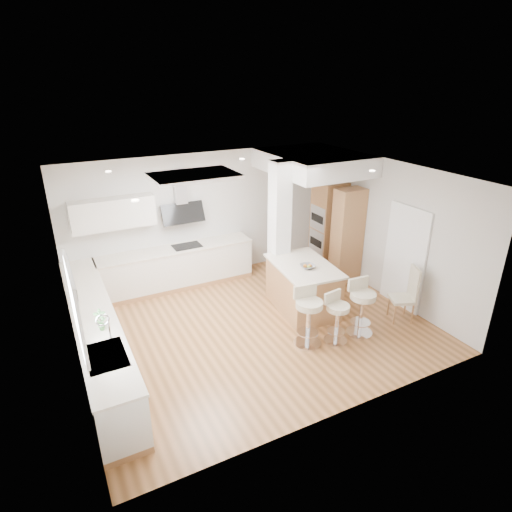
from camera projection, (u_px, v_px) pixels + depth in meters
ground at (254, 326)px, 7.92m from camera, size 6.00×6.00×0.00m
ceiling at (254, 326)px, 7.92m from camera, size 6.00×5.00×0.02m
wall_back at (203, 217)px, 9.42m from camera, size 6.00×0.04×2.80m
wall_left at (68, 295)px, 6.11m from camera, size 0.04×5.00×2.80m
wall_right at (386, 230)px, 8.63m from camera, size 0.04×5.00×2.80m
skylight at (194, 176)px, 6.99m from camera, size 4.10×2.10×0.06m
window_left at (74, 304)px, 5.28m from camera, size 0.06×1.28×1.07m
doorway_right at (405, 259)px, 8.29m from camera, size 0.05×1.00×2.10m
counter_left at (97, 336)px, 6.80m from camera, size 0.63×4.50×1.35m
counter_back at (169, 258)px, 9.08m from camera, size 3.62×0.63×2.50m
pillar at (279, 231)px, 8.59m from camera, size 0.35×0.35×2.80m
soffit at (313, 162)px, 8.93m from camera, size 1.78×2.20×0.40m
oven_column at (335, 230)px, 9.64m from camera, size 0.63×1.21×2.10m
peninsula at (303, 287)px, 8.33m from camera, size 1.20×1.67×1.02m
bar_stool_a at (308, 313)px, 7.18m from camera, size 0.53×0.53×1.06m
bar_stool_b at (337, 315)px, 7.29m from camera, size 0.47×0.47×0.92m
bar_stool_c at (361, 304)px, 7.49m from camera, size 0.50×0.50×1.04m
dining_chair at (408, 292)px, 7.92m from camera, size 0.55×0.55×1.07m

